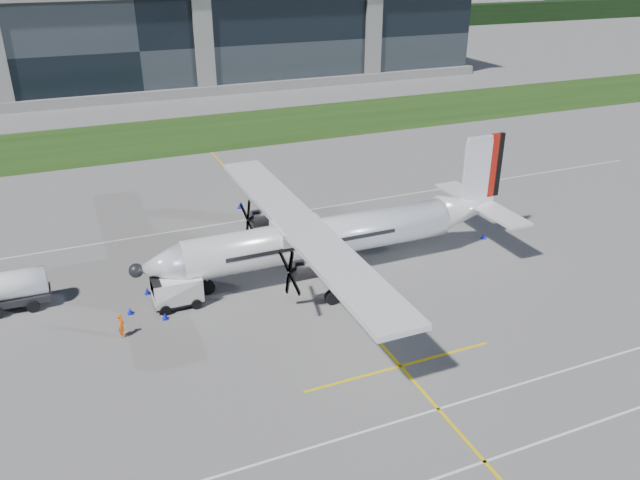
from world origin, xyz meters
The scene contains 13 objects.
ground centered at (0.00, 40.00, 0.00)m, with size 400.00×400.00×0.00m, color slate.
grass_strip centered at (0.00, 48.00, 0.02)m, with size 400.00×18.00×0.04m, color #1A380F.
terminal_building centered at (0.00, 80.00, 7.50)m, with size 120.00×20.00×15.00m, color black.
tree_line centered at (0.00, 140.00, 3.00)m, with size 400.00×6.00×6.00m, color black.
yellow_taxiway_centerline centered at (3.00, 10.00, 0.01)m, with size 0.20×70.00×0.01m, color yellow.
turboprop_aircraft centered at (4.33, 6.50, 4.48)m, with size 28.77×29.84×8.95m, color silver, non-canonical shape.
baggage_tug centered at (-7.46, 5.78, 1.03)m, with size 3.43×2.06×2.06m, color white, non-canonical shape.
ground_crew_person centered at (-11.39, 3.35, 0.93)m, with size 0.75×0.54×1.85m, color #F25907.
safety_cone_stbdwing centered at (1.15, 20.85, 0.25)m, with size 0.36×0.36×0.50m, color #0B17CB.
safety_cone_fwd centered at (-10.61, 5.90, 0.25)m, with size 0.36×0.36×0.50m, color #0B17CB.
safety_cone_nose_stbd centered at (-9.17, 8.13, 0.25)m, with size 0.36×0.36×0.50m, color #0B17CB.
safety_cone_nose_port centered at (-8.61, 4.35, 0.25)m, with size 0.36×0.36×0.50m, color #0B17CB.
safety_cone_tail centered at (17.95, 6.57, 0.25)m, with size 0.36×0.36×0.50m, color #0B17CB.
Camera 1 is at (-12.70, -31.33, 21.90)m, focal length 35.00 mm.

